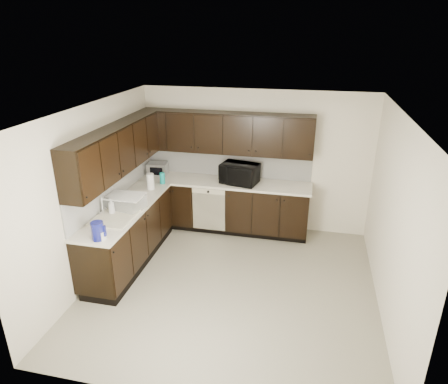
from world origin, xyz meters
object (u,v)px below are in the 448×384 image
object	(u,v)px
microwave	(239,174)
toaster_oven	(158,169)
sink	(117,219)
storage_bin	(126,202)
blue_pitcher	(98,231)

from	to	relation	value
microwave	toaster_oven	size ratio (longest dim) A/B	1.77
sink	microwave	size ratio (longest dim) A/B	1.32
sink	storage_bin	size ratio (longest dim) A/B	1.62
blue_pitcher	storage_bin	bearing A→B (deg)	94.09
sink	storage_bin	bearing A→B (deg)	85.52
microwave	blue_pitcher	xyz separation A→B (m)	(-1.37, -2.36, -0.05)
microwave	toaster_oven	bearing A→B (deg)	-172.00
storage_bin	blue_pitcher	world-z (taller)	blue_pitcher
toaster_oven	blue_pitcher	xyz separation A→B (m)	(0.17, -2.46, 0.01)
sink	storage_bin	xyz separation A→B (m)	(0.02, 0.27, 0.16)
blue_pitcher	sink	bearing A→B (deg)	97.55
sink	blue_pitcher	size ratio (longest dim) A/B	3.41
sink	storage_bin	distance (m)	0.31
microwave	storage_bin	distance (m)	2.02
sink	toaster_oven	xyz separation A→B (m)	(-0.07, 1.77, 0.17)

